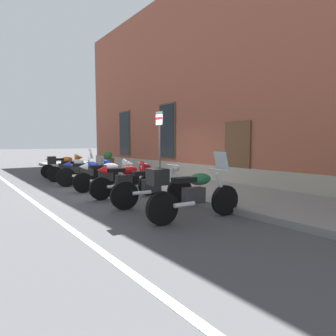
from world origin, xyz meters
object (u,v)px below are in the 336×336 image
(motorcycle_orange_sport, at_px, (66,165))
(motorcycle_silver_touring, at_px, (72,168))
(motorcycle_white_sport, at_px, (110,174))
(motorcycle_green_touring, at_px, (191,193))
(motorcycle_red_sport, at_px, (128,178))
(parking_sign, at_px, (160,137))
(barrel_planter, at_px, (108,164))
(motorcycle_grey_naked, at_px, (154,186))
(motorcycle_blue_sport, at_px, (91,170))

(motorcycle_orange_sport, relative_size, motorcycle_silver_touring, 0.94)
(motorcycle_white_sport, distance_m, motorcycle_green_touring, 4.32)
(motorcycle_red_sport, height_order, parking_sign, parking_sign)
(motorcycle_orange_sport, xyz_separation_m, barrel_planter, (0.69, 1.70, 0.02))
(barrel_planter, bearing_deg, motorcycle_red_sport, -18.98)
(motorcycle_orange_sport, relative_size, motorcycle_red_sport, 0.97)
(parking_sign, bearing_deg, motorcycle_silver_touring, -155.25)
(parking_sign, bearing_deg, barrel_planter, 177.41)
(motorcycle_orange_sport, relative_size, motorcycle_grey_naked, 0.94)
(motorcycle_blue_sport, height_order, motorcycle_red_sport, motorcycle_red_sport)
(motorcycle_red_sport, xyz_separation_m, parking_sign, (-0.69, 1.58, 1.18))
(motorcycle_white_sport, bearing_deg, motorcycle_green_touring, -3.74)
(barrel_planter, bearing_deg, motorcycle_blue_sport, -37.37)
(motorcycle_orange_sport, distance_m, motorcycle_red_sport, 5.88)
(motorcycle_silver_touring, bearing_deg, motorcycle_orange_sport, 170.77)
(motorcycle_orange_sport, height_order, motorcycle_silver_touring, motorcycle_silver_touring)
(motorcycle_green_touring, distance_m, barrel_planter, 8.40)
(motorcycle_white_sport, bearing_deg, parking_sign, 66.50)
(motorcycle_orange_sport, relative_size, motorcycle_blue_sport, 0.92)
(motorcycle_white_sport, distance_m, motorcycle_red_sport, 1.35)
(motorcycle_red_sport, relative_size, motorcycle_grey_naked, 0.96)
(motorcycle_blue_sport, distance_m, motorcycle_grey_naked, 4.32)
(motorcycle_blue_sport, xyz_separation_m, motorcycle_green_touring, (5.84, -0.23, 0.02))
(parking_sign, distance_m, barrel_planter, 4.65)
(motorcycle_blue_sport, bearing_deg, motorcycle_red_sport, -0.41)
(motorcycle_blue_sport, bearing_deg, barrel_planter, 142.63)
(motorcycle_green_touring, bearing_deg, motorcycle_red_sport, 175.93)
(motorcycle_green_touring, bearing_deg, motorcycle_orange_sport, 178.10)
(motorcycle_blue_sport, height_order, motorcycle_green_touring, motorcycle_green_touring)
(motorcycle_silver_touring, bearing_deg, motorcycle_white_sport, 4.09)
(motorcycle_white_sport, bearing_deg, motorcycle_grey_naked, -2.93)
(motorcycle_grey_naked, distance_m, parking_sign, 2.97)
(motorcycle_orange_sport, height_order, motorcycle_grey_naked, motorcycle_orange_sport)
(motorcycle_white_sport, xyz_separation_m, motorcycle_grey_naked, (2.78, -0.14, -0.07))
(motorcycle_blue_sport, relative_size, motorcycle_white_sport, 1.02)
(motorcycle_orange_sport, relative_size, motorcycle_green_touring, 0.92)
(motorcycle_blue_sport, xyz_separation_m, motorcycle_white_sport, (1.53, 0.05, 0.02))
(motorcycle_green_touring, height_order, parking_sign, parking_sign)
(motorcycle_grey_naked, bearing_deg, motorcycle_white_sport, 177.07)
(motorcycle_white_sport, height_order, barrel_planter, barrel_planter)
(motorcycle_red_sport, height_order, motorcycle_green_touring, motorcycle_green_touring)
(motorcycle_blue_sport, bearing_deg, motorcycle_white_sport, 1.90)
(motorcycle_orange_sport, height_order, motorcycle_green_touring, motorcycle_green_touring)
(motorcycle_orange_sport, distance_m, motorcycle_grey_naked, 7.32)
(motorcycle_white_sport, bearing_deg, barrel_planter, 155.96)
(motorcycle_orange_sport, bearing_deg, motorcycle_grey_naked, -1.20)
(motorcycle_white_sport, distance_m, parking_sign, 2.03)
(barrel_planter, bearing_deg, parking_sign, -2.59)
(motorcycle_silver_touring, distance_m, motorcycle_green_touring, 7.41)
(motorcycle_white_sport, bearing_deg, motorcycle_blue_sport, -178.10)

